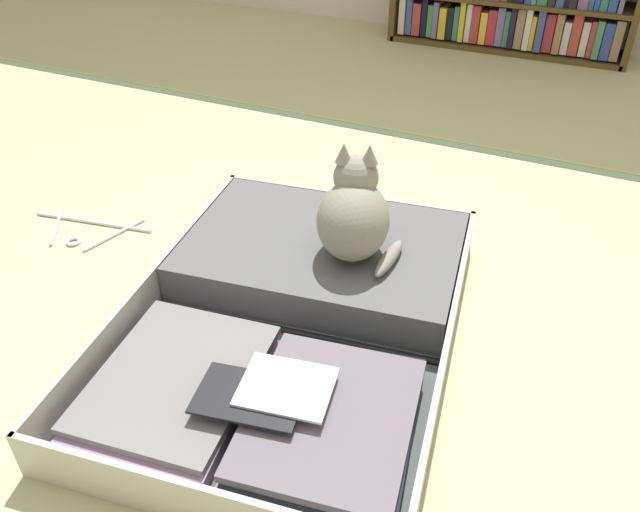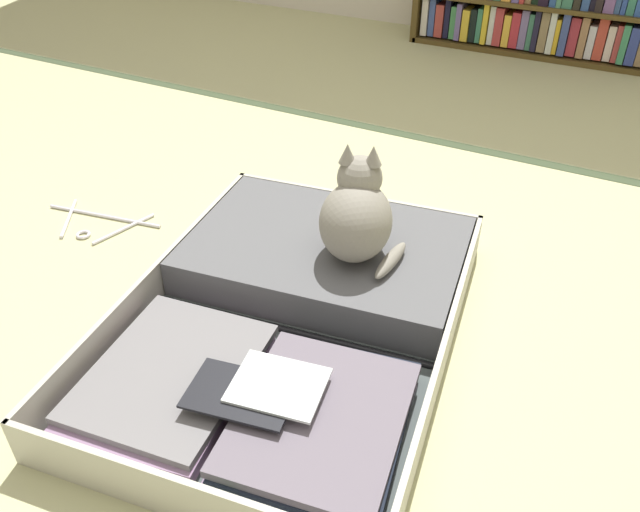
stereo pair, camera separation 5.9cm
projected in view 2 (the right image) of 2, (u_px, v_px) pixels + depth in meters
The scene contains 5 objects.
ground_plane at pixel (331, 327), 1.50m from camera, with size 10.00×10.00×0.00m, color #BFBF89.
tatami_border at pixel (465, 147), 2.27m from camera, with size 4.80×0.05×0.00m.
open_suitcase at pixel (302, 303), 1.49m from camera, with size 0.83×1.06×0.11m.
black_cat at pixel (357, 215), 1.49m from camera, with size 0.23×0.25×0.27m.
clothes_hanger at pixel (97, 222), 1.86m from camera, with size 0.37×0.22×0.01m.
Camera 2 is at (0.49, -1.01, 1.01)m, focal length 35.84 mm.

